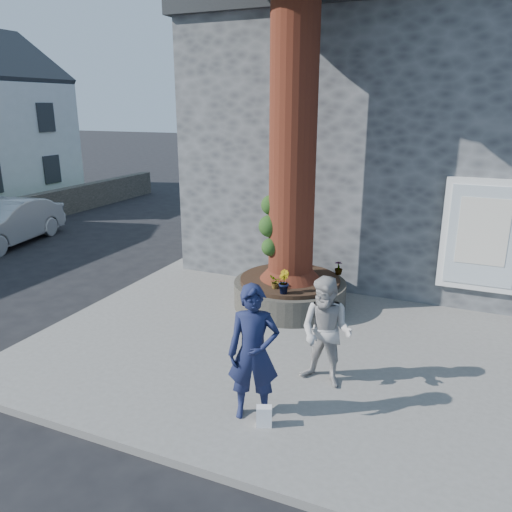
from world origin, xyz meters
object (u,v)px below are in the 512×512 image
at_px(planter, 290,292).
at_px(car_silver, 6,223).
at_px(woman, 326,332).
at_px(man, 254,353).

xyz_separation_m(planter, car_silver, (-9.66, 1.42, 0.26)).
bearing_deg(planter, woman, -60.56).
xyz_separation_m(planter, woman, (1.50, -2.65, 0.54)).
bearing_deg(car_silver, planter, -19.10).
bearing_deg(woman, car_silver, 169.12).
bearing_deg(woman, planter, 128.60).
bearing_deg(car_silver, man, -37.18).
height_order(planter, car_silver, car_silver).
relative_size(planter, car_silver, 0.56).
bearing_deg(man, woman, 40.32).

